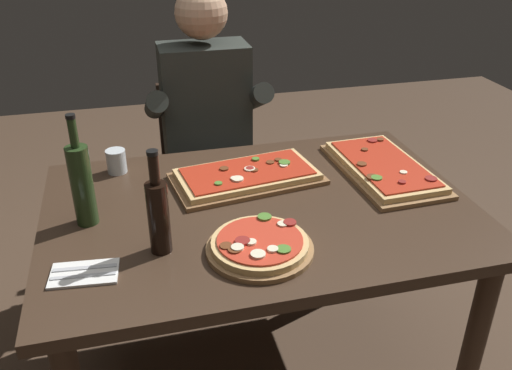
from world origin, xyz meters
The scene contains 11 objects.
ground_plane centered at (0.00, 0.00, 0.00)m, with size 6.40×6.40×0.00m, color #4C3828.
dining_table centered at (0.00, 0.00, 0.64)m, with size 1.40×0.96×0.74m.
pizza_rectangular_front centered at (0.00, 0.18, 0.76)m, with size 0.56×0.34×0.05m.
pizza_rectangular_left centered at (0.50, 0.12, 0.76)m, with size 0.30×0.53×0.05m.
pizza_round_far centered at (-0.07, -0.25, 0.76)m, with size 0.31×0.31×0.05m.
wine_bottle_dark centered at (-0.34, -0.18, 0.86)m, with size 0.06×0.06×0.32m.
oil_bottle_amber centered at (-0.55, 0.03, 0.88)m, with size 0.07×0.07×0.36m.
tumbler_near_camera centered at (-0.45, 0.37, 0.78)m, with size 0.07×0.07×0.09m.
napkin_cutlery_set centered at (-0.55, -0.24, 0.74)m, with size 0.19×0.13×0.01m.
diner_chair centered at (-0.05, 0.86, 0.49)m, with size 0.44×0.44×0.87m.
seated_diner centered at (-0.05, 0.74, 0.74)m, with size 0.53×0.41×1.33m.
Camera 1 is at (-0.39, -1.49, 1.64)m, focal length 38.00 mm.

